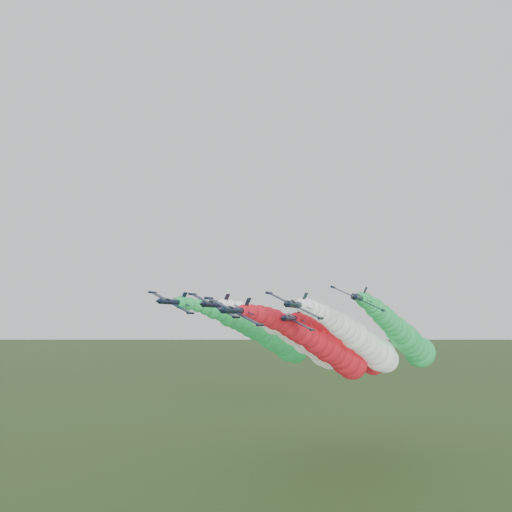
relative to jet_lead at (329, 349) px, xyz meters
The scene contains 6 objects.
jet_lead is the anchor object (origin of this frame).
jet_inner_left 13.59m from the jet_lead, 131.25° to the left, with size 17.49×81.98×21.64m.
jet_inner_right 11.32m from the jet_lead, 38.27° to the left, with size 17.38×81.87×21.52m.
jet_outer_left 27.72m from the jet_lead, 144.17° to the left, with size 17.47×81.96×21.61m.
jet_outer_right 26.64m from the jet_lead, 45.03° to the left, with size 18.07×82.56×22.21m.
jet_trail 22.74m from the jet_lead, 82.50° to the left, with size 17.55×82.04×21.69m.
Camera 1 is at (35.70, -91.94, 42.21)m, focal length 35.00 mm.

